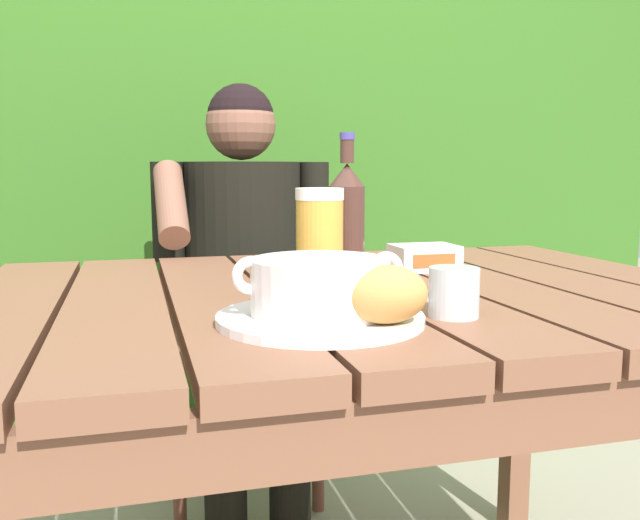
{
  "coord_description": "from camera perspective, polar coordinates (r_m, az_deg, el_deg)",
  "views": [
    {
      "loc": [
        -0.29,
        -1.09,
        0.98
      ],
      "look_at": [
        -0.03,
        -0.15,
        0.84
      ],
      "focal_mm": 37.79,
      "sensor_mm": 36.0,
      "label": 1
    }
  ],
  "objects": [
    {
      "name": "serving_plate",
      "position": [
        0.9,
        0.01,
        -4.95
      ],
      "size": [
        0.28,
        0.28,
        0.01
      ],
      "color": "white",
      "rests_on": "dining_table"
    },
    {
      "name": "beer_glass",
      "position": [
        1.09,
        -0.25,
        1.6
      ],
      "size": [
        0.08,
        0.08,
        0.17
      ],
      "color": "gold",
      "rests_on": "dining_table"
    },
    {
      "name": "person_eating",
      "position": [
        1.84,
        -6.45,
        -0.62
      ],
      "size": [
        0.48,
        0.47,
        1.2
      ],
      "color": "black",
      "rests_on": "ground_plane"
    },
    {
      "name": "table_knife",
      "position": [
        1.05,
        7.28,
        -3.22
      ],
      "size": [
        0.14,
        0.07,
        0.01
      ],
      "color": "silver",
      "rests_on": "dining_table"
    },
    {
      "name": "soup_bowl",
      "position": [
        0.89,
        0.01,
        -2.13
      ],
      "size": [
        0.23,
        0.18,
        0.08
      ],
      "color": "white",
      "rests_on": "serving_plate"
    },
    {
      "name": "beer_bottle",
      "position": [
        1.16,
        2.28,
        3.19
      ],
      "size": [
        0.06,
        0.06,
        0.26
      ],
      "color": "#482C23",
      "rests_on": "dining_table"
    },
    {
      "name": "dining_table",
      "position": [
        1.17,
        -0.61,
        -6.76
      ],
      "size": [
        1.44,
        0.94,
        0.77
      ],
      "color": "brown",
      "rests_on": "ground_plane"
    },
    {
      "name": "chair_near_diner",
      "position": [
        2.08,
        -7.15,
        -6.27
      ],
      "size": [
        0.43,
        0.4,
        0.97
      ],
      "color": "brown",
      "rests_on": "ground_plane"
    },
    {
      "name": "butter_tub",
      "position": [
        1.37,
        8.8,
        0.21
      ],
      "size": [
        0.13,
        0.1,
        0.05
      ],
      "color": "white",
      "rests_on": "dining_table"
    },
    {
      "name": "bread_roll",
      "position": [
        0.84,
        5.56,
        -2.92
      ],
      "size": [
        0.11,
        0.08,
        0.07
      ],
      "color": "#CB9249",
      "rests_on": "serving_plate"
    },
    {
      "name": "hedge_backdrop",
      "position": [
        2.71,
        -8.29,
        7.19
      ],
      "size": [
        3.58,
        0.78,
        2.41
      ],
      "color": "#33661F",
      "rests_on": "ground_plane"
    },
    {
      "name": "water_glass_small",
      "position": [
        0.95,
        11.26,
        -2.69
      ],
      "size": [
        0.07,
        0.07,
        0.07
      ],
      "color": "silver",
      "rests_on": "dining_table"
    }
  ]
}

